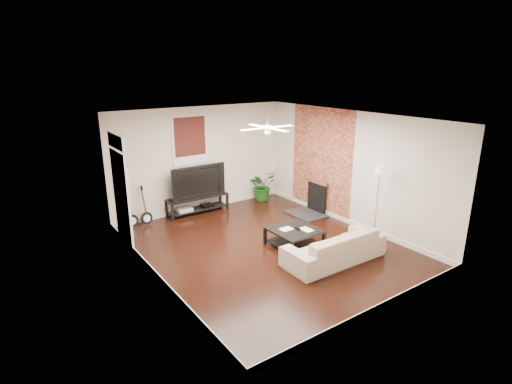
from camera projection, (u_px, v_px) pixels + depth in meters
room at (267, 185)px, 8.40m from camera, size 5.01×6.01×2.81m
brick_accent at (321, 161)px, 10.54m from camera, size 0.02×2.20×2.80m
fireplace at (311, 197)px, 10.66m from camera, size 0.80×1.10×0.92m
window_back at (190, 140)px, 10.40m from camera, size 1.00×0.06×1.30m
door_left at (122, 190)px, 8.60m from camera, size 0.08×1.00×2.50m
tv_stand at (198, 205)px, 10.79m from camera, size 1.68×0.45×0.47m
tv at (196, 180)px, 10.61m from camera, size 1.50×0.20×0.87m
coffee_table at (294, 238)px, 8.77m from camera, size 0.98×0.98×0.41m
sofa at (334, 246)px, 8.09m from camera, size 2.19×0.88×0.64m
floor_lamp at (377, 205)px, 8.73m from camera, size 0.30×0.30×1.78m
potted_plant at (262, 185)px, 11.81m from camera, size 0.87×0.78×0.88m
guitar_left at (131, 208)px, 9.71m from camera, size 0.32×0.23×0.99m
guitar_right at (146, 206)px, 9.88m from camera, size 0.34×0.26×0.99m
ceiling_fan at (267, 128)px, 8.05m from camera, size 1.24×1.24×0.32m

